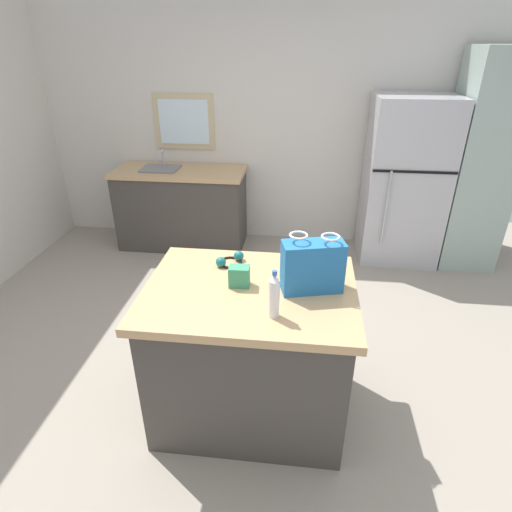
# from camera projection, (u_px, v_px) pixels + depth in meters

# --- Properties ---
(ground) EXTENTS (6.42, 6.42, 0.00)m
(ground) POSITION_uv_depth(u_px,v_px,m) (249.00, 373.00, 3.09)
(ground) COLOR #9E9384
(back_wall) EXTENTS (5.35, 0.13, 2.79)m
(back_wall) POSITION_uv_depth(u_px,v_px,m) (275.00, 119.00, 4.63)
(back_wall) COLOR silver
(back_wall) RESTS_ON ground
(kitchen_island) EXTENTS (1.21, 0.91, 0.93)m
(kitchen_island) POSITION_uv_depth(u_px,v_px,m) (250.00, 351.00, 2.60)
(kitchen_island) COLOR #423D38
(kitchen_island) RESTS_ON ground
(refrigerator) EXTENTS (0.80, 0.70, 1.71)m
(refrigerator) POSITION_uv_depth(u_px,v_px,m) (404.00, 182.00, 4.37)
(refrigerator) COLOR #B7B7BC
(refrigerator) RESTS_ON ground
(tall_cabinet) EXTENTS (0.56, 0.63, 2.14)m
(tall_cabinet) POSITION_uv_depth(u_px,v_px,m) (480.00, 164.00, 4.20)
(tall_cabinet) COLOR #9EB2A8
(tall_cabinet) RESTS_ON ground
(sink_counter) EXTENTS (1.45, 0.64, 1.08)m
(sink_counter) POSITION_uv_depth(u_px,v_px,m) (182.00, 207.00, 4.83)
(sink_counter) COLOR #423D38
(sink_counter) RESTS_ON ground
(shopping_bag) EXTENTS (0.36, 0.22, 0.34)m
(shopping_bag) POSITION_uv_depth(u_px,v_px,m) (312.00, 266.00, 2.30)
(shopping_bag) COLOR #236BAD
(shopping_bag) RESTS_ON kitchen_island
(small_box) EXTENTS (0.12, 0.08, 0.12)m
(small_box) POSITION_uv_depth(u_px,v_px,m) (239.00, 276.00, 2.38)
(small_box) COLOR #388E66
(small_box) RESTS_ON kitchen_island
(bottle) EXTENTS (0.06, 0.06, 0.27)m
(bottle) POSITION_uv_depth(u_px,v_px,m) (274.00, 296.00, 2.09)
(bottle) COLOR white
(bottle) RESTS_ON kitchen_island
(ear_defenders) EXTENTS (0.21, 0.21, 0.06)m
(ear_defenders) POSITION_uv_depth(u_px,v_px,m) (230.00, 260.00, 2.63)
(ear_defenders) COLOR black
(ear_defenders) RESTS_ON kitchen_island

